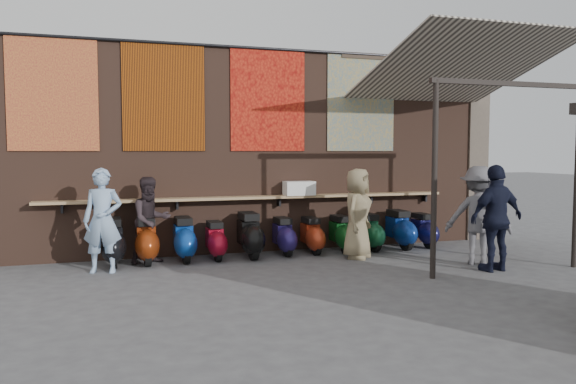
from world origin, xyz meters
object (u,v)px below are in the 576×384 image
object	(u,v)px
scooter_stool_7	(341,234)
shopper_grey	(478,216)
scooter_stool_9	(400,230)
shopper_tan	(357,213)
scooter_stool_0	(113,242)
scooter_stool_6	(312,236)
scooter_stool_1	(146,241)
scooter_stool_2	(184,239)
scooter_stool_8	(370,232)
scooter_stool_3	(216,241)
shopper_navy	(496,218)
diner_right	(151,220)
scooter_stool_4	(250,235)
diner_left	(103,220)
scooter_stool_5	(284,236)
scooter_stool_10	(423,230)

from	to	relation	value
scooter_stool_7	shopper_grey	world-z (taller)	shopper_grey
scooter_stool_9	shopper_tan	world-z (taller)	shopper_tan
scooter_stool_0	scooter_stool_6	world-z (taller)	scooter_stool_0
scooter_stool_1	shopper_grey	world-z (taller)	shopper_grey
scooter_stool_2	scooter_stool_8	bearing A→B (deg)	-0.27
scooter_stool_2	scooter_stool_3	world-z (taller)	scooter_stool_2
shopper_navy	scooter_stool_9	bearing A→B (deg)	-85.40
scooter_stool_9	shopper_tan	bearing A→B (deg)	-152.42
scooter_stool_0	scooter_stool_1	distance (m)	0.56
diner_right	shopper_grey	bearing A→B (deg)	-40.27
scooter_stool_4	scooter_stool_0	bearing A→B (deg)	179.47
diner_left	shopper_navy	size ratio (longest dim) A/B	0.97
scooter_stool_3	scooter_stool_5	distance (m)	1.34
scooter_stool_5	scooter_stool_6	xyz separation A→B (m)	(0.57, -0.02, -0.01)
scooter_stool_6	scooter_stool_9	xyz separation A→B (m)	(1.90, -0.05, 0.04)
scooter_stool_10	shopper_tan	bearing A→B (deg)	-159.17
scooter_stool_5	shopper_navy	bearing A→B (deg)	-40.35
scooter_stool_6	diner_right	world-z (taller)	diner_right
diner_left	diner_right	world-z (taller)	diner_left
scooter_stool_10	scooter_stool_5	bearing A→B (deg)	179.42
scooter_stool_8	scooter_stool_9	distance (m)	0.67
scooter_stool_2	scooter_stool_1	bearing A→B (deg)	-178.23
scooter_stool_5	scooter_stool_10	world-z (taller)	scooter_stool_5
scooter_stool_8	scooter_stool_0	bearing A→B (deg)	-179.99
scooter_stool_1	shopper_tan	bearing A→B (deg)	-10.25
scooter_stool_0	scooter_stool_5	world-z (taller)	scooter_stool_0
scooter_stool_5	scooter_stool_7	size ratio (longest dim) A/B	0.99
scooter_stool_4	shopper_navy	bearing A→B (deg)	-33.70
scooter_stool_1	scooter_stool_5	distance (m)	2.58
scooter_stool_10	diner_right	size ratio (longest dim) A/B	0.47
scooter_stool_0	scooter_stool_5	bearing A→B (deg)	0.88
scooter_stool_0	scooter_stool_2	xyz separation A→B (m)	(1.23, 0.02, -0.01)
scooter_stool_2	shopper_navy	world-z (taller)	shopper_navy
scooter_stool_9	scooter_stool_10	distance (m)	0.58
diner_right	scooter_stool_8	bearing A→B (deg)	-21.37
scooter_stool_0	scooter_stool_4	distance (m)	2.45
scooter_stool_7	scooter_stool_0	bearing A→B (deg)	179.66
scooter_stool_0	scooter_stool_9	world-z (taller)	scooter_stool_0
scooter_stool_0	scooter_stool_8	size ratio (longest dim) A/B	1.12
diner_left	shopper_tan	bearing A→B (deg)	11.72
scooter_stool_10	scooter_stool_7	bearing A→B (deg)	-178.69
scooter_stool_3	scooter_stool_4	distance (m)	0.65
scooter_stool_4	scooter_stool_5	size ratio (longest dim) A/B	1.18
scooter_stool_5	shopper_grey	bearing A→B (deg)	-32.91
scooter_stool_0	scooter_stool_7	xyz separation A→B (m)	(4.31, -0.03, -0.05)
scooter_stool_8	scooter_stool_4	bearing A→B (deg)	-179.46
scooter_stool_6	scooter_stool_8	bearing A→B (deg)	-1.43
scooter_stool_0	diner_left	size ratio (longest dim) A/B	0.50
scooter_stool_3	shopper_tan	xyz separation A→B (m)	(2.54, -0.69, 0.49)
diner_left	scooter_stool_4	bearing A→B (deg)	24.66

